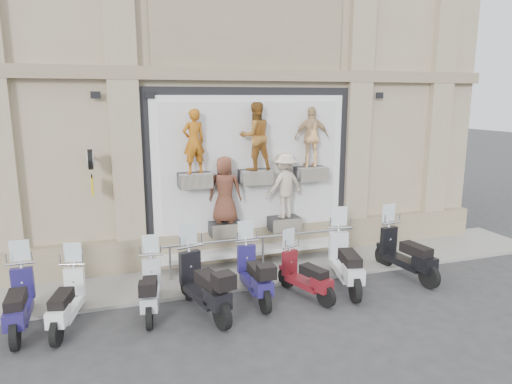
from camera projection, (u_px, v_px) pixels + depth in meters
ground at (294, 305)px, 9.63m from camera, size 90.00×90.00×0.00m
sidewalk at (261, 268)px, 11.57m from camera, size 16.00×2.20×0.08m
building at (213, 44)px, 14.90m from camera, size 14.00×8.60×12.00m
shop_vitrine at (256, 174)px, 11.72m from camera, size 5.60×0.86×4.30m
guard_rail at (263, 254)px, 11.39m from camera, size 5.06×0.10×0.93m
clock_sign_bracket at (91, 166)px, 10.14m from camera, size 0.10×0.80×1.02m
scooter_a at (18, 291)px, 8.43m from camera, size 0.60×1.95×1.58m
scooter_b at (66, 290)px, 8.56m from camera, size 0.93×1.91×1.49m
scooter_c at (150, 279)px, 9.13m from camera, size 0.80×1.88×1.48m
scooter_d at (203, 273)px, 9.10m from camera, size 1.11×2.22×1.73m
scooter_e at (254, 264)px, 9.78m from camera, size 0.59×1.96×1.59m
scooter_f at (306, 266)px, 9.89m from camera, size 1.04×1.81×1.41m
scooter_g at (346, 251)px, 10.35m from camera, size 1.11×2.24×1.75m
scooter_h at (407, 244)px, 10.97m from camera, size 0.87×2.14×1.69m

